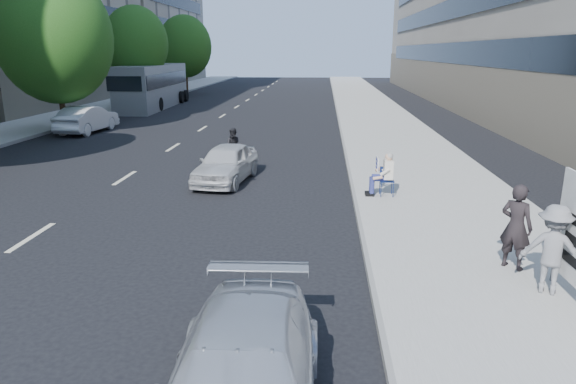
# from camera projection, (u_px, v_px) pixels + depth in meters

# --- Properties ---
(ground) EXTENTS (160.00, 160.00, 0.00)m
(ground) POSITION_uv_depth(u_px,v_px,m) (296.00, 281.00, 10.02)
(ground) COLOR black
(ground) RESTS_ON ground
(near_sidewalk) EXTENTS (5.00, 120.00, 0.15)m
(near_sidewalk) POSITION_uv_depth(u_px,v_px,m) (386.00, 129.00, 28.98)
(near_sidewalk) COLOR #98968F
(near_sidewalk) RESTS_ON ground
(far_sidewalk) EXTENTS (4.50, 120.00, 0.15)m
(far_sidewalk) POSITION_uv_depth(u_px,v_px,m) (32.00, 126.00, 30.35)
(far_sidewalk) COLOR #98968F
(far_sidewalk) RESTS_ON ground
(tree_far_c) EXTENTS (6.00, 6.00, 8.47)m
(tree_far_c) POSITION_uv_depth(u_px,v_px,m) (54.00, 38.00, 26.91)
(tree_far_c) COLOR #382616
(tree_far_c) RESTS_ON ground
(tree_far_d) EXTENTS (4.80, 4.80, 7.65)m
(tree_far_d) POSITION_uv_depth(u_px,v_px,m) (136.00, 43.00, 38.49)
(tree_far_d) COLOR #382616
(tree_far_d) RESTS_ON ground
(tree_far_e) EXTENTS (5.40, 5.40, 7.89)m
(tree_far_e) POSITION_uv_depth(u_px,v_px,m) (185.00, 46.00, 51.98)
(tree_far_e) COLOR #382616
(tree_far_e) RESTS_ON ground
(seated_protester) EXTENTS (0.83, 1.12, 1.31)m
(seated_protester) POSITION_uv_depth(u_px,v_px,m) (383.00, 172.00, 15.24)
(seated_protester) COLOR navy
(seated_protester) RESTS_ON near_sidewalk
(jogger) EXTENTS (1.21, 0.99, 1.63)m
(jogger) POSITION_uv_depth(u_px,v_px,m) (553.00, 249.00, 9.03)
(jogger) COLOR slate
(jogger) RESTS_ON near_sidewalk
(pedestrian_woman) EXTENTS (0.74, 0.74, 1.73)m
(pedestrian_woman) POSITION_uv_depth(u_px,v_px,m) (516.00, 227.00, 10.05)
(pedestrian_woman) COLOR black
(pedestrian_woman) RESTS_ON near_sidewalk
(white_sedan_near) EXTENTS (2.00, 3.95, 1.29)m
(white_sedan_near) POSITION_uv_depth(u_px,v_px,m) (226.00, 163.00, 17.48)
(white_sedan_near) COLOR silver
(white_sedan_near) RESTS_ON ground
(white_sedan_mid) EXTENTS (1.91, 4.55, 1.46)m
(white_sedan_mid) POSITION_uv_depth(u_px,v_px,m) (87.00, 119.00, 28.11)
(white_sedan_mid) COLOR silver
(white_sedan_mid) RESTS_ON ground
(motorcycle) EXTENTS (0.73, 2.05, 1.42)m
(motorcycle) POSITION_uv_depth(u_px,v_px,m) (234.00, 148.00, 20.29)
(motorcycle) COLOR black
(motorcycle) RESTS_ON ground
(bus) EXTENTS (2.99, 12.13, 3.30)m
(bus) POSITION_uv_depth(u_px,v_px,m) (153.00, 86.00, 40.52)
(bus) COLOR slate
(bus) RESTS_ON ground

